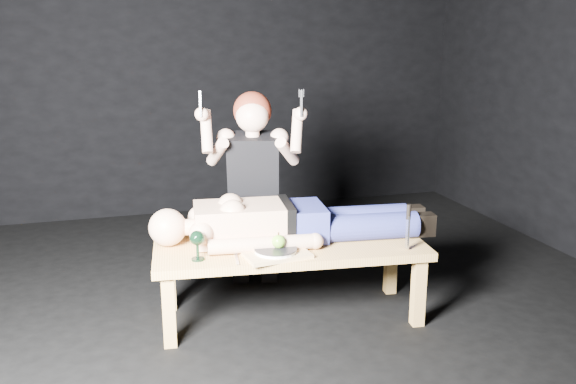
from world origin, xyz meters
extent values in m
plane|color=black|center=(0.00, 0.00, 0.00)|extent=(5.00, 5.00, 0.00)
plane|color=black|center=(0.00, 2.50, 1.50)|extent=(5.00, 0.00, 5.00)
cube|color=tan|center=(0.18, 0.08, 0.23)|extent=(1.60, 0.74, 0.45)
cube|color=tan|center=(0.05, -0.08, 0.46)|extent=(0.37, 0.29, 0.02)
cylinder|color=white|center=(0.05, -0.08, 0.48)|extent=(0.26, 0.26, 0.02)
sphere|color=#4E931B|center=(0.07, -0.07, 0.53)|extent=(0.08, 0.08, 0.08)
cube|color=#B2B2B7|center=(-0.17, -0.08, 0.45)|extent=(0.04, 0.17, 0.01)
cube|color=#B2B2B7|center=(0.23, -0.08, 0.45)|extent=(0.04, 0.16, 0.01)
cube|color=#B2B2B7|center=(0.16, -0.05, 0.45)|extent=(0.06, 0.16, 0.01)
camera|label=1|loc=(-0.78, -3.12, 1.62)|focal=38.19mm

